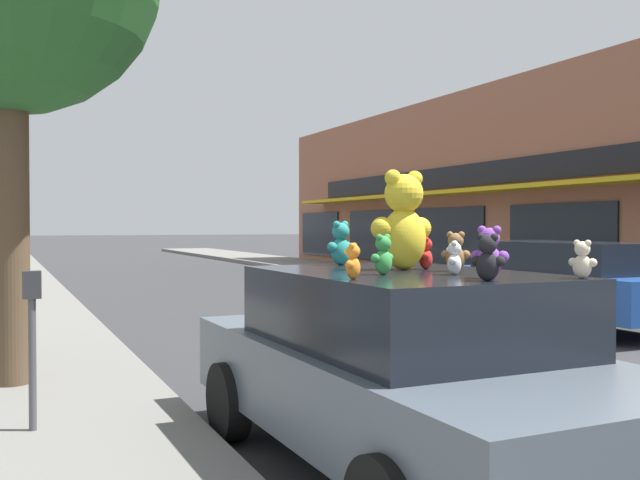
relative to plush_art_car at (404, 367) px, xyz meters
The scene contains 13 objects.
plush_art_car is the anchor object (origin of this frame).
teddy_bear_giant 1.07m from the plush_art_car, 61.52° to the left, with size 0.56×0.36×0.74m.
teddy_bear_black 1.26m from the plush_art_car, 89.94° to the right, with size 0.18×0.20×0.29m.
teddy_bear_orange 1.15m from the plush_art_car, 143.49° to the right, with size 0.15×0.16×0.23m.
teddy_bear_purple 1.17m from the plush_art_car, 80.33° to the right, with size 0.21×0.24×0.33m.
teddy_bear_brown 0.91m from the plush_art_car, 18.63° to the right, with size 0.21×0.19×0.29m.
teddy_bear_red 0.88m from the plush_art_car, 32.40° to the left, with size 0.15×0.18×0.25m.
teddy_bear_green 0.90m from the plush_art_car, 143.14° to the right, with size 0.21×0.15×0.27m.
teddy_bear_teal 1.27m from the plush_art_car, 93.66° to the left, with size 0.28×0.21×0.37m.
teddy_bear_cream 1.47m from the plush_art_car, 57.30° to the right, with size 0.14×0.18×0.24m.
teddy_bear_white 0.91m from the plush_art_car, 71.86° to the right, with size 0.15×0.16×0.23m.
parked_car_far_center 8.27m from the plush_art_car, 39.32° to the left, with size 1.97×4.58×1.51m.
parking_meter 2.95m from the plush_art_car, 145.31° to the left, with size 0.14×0.10×1.27m.
Camera 1 is at (-5.95, -5.15, 1.80)m, focal length 40.00 mm.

